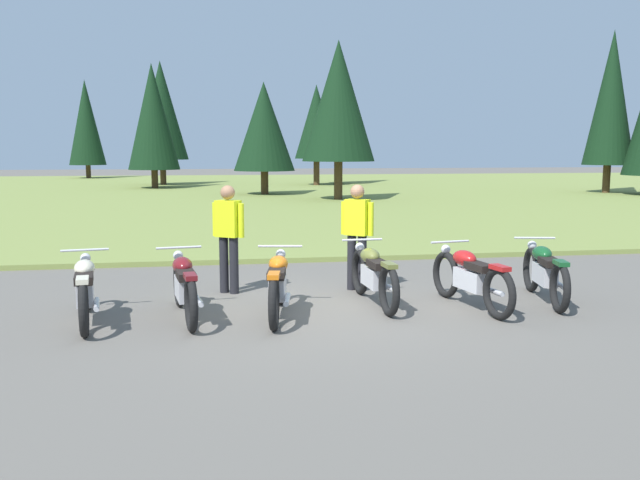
{
  "coord_description": "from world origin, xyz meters",
  "views": [
    {
      "loc": [
        -1.54,
        -8.89,
        2.2
      ],
      "look_at": [
        0.0,
        0.6,
        0.9
      ],
      "focal_mm": 37.39,
      "sensor_mm": 36.0,
      "label": 1
    }
  ],
  "objects_px": {
    "motorcycle_red": "(470,277)",
    "motorcycle_maroon": "(184,286)",
    "motorcycle_british_green": "(545,272)",
    "rider_in_hivis_vest": "(228,232)",
    "motorcycle_orange": "(278,284)",
    "motorcycle_cream": "(85,289)",
    "rider_checking_bike": "(357,231)",
    "motorcycle_olive": "(373,274)"
  },
  "relations": [
    {
      "from": "motorcycle_maroon",
      "to": "motorcycle_red",
      "type": "height_order",
      "value": "same"
    },
    {
      "from": "motorcycle_maroon",
      "to": "motorcycle_british_green",
      "type": "xyz_separation_m",
      "value": [
        5.16,
        0.17,
        0.0
      ]
    },
    {
      "from": "motorcycle_red",
      "to": "motorcycle_british_green",
      "type": "bearing_deg",
      "value": 9.56
    },
    {
      "from": "rider_in_hivis_vest",
      "to": "rider_checking_bike",
      "type": "distance_m",
      "value": 2.0
    },
    {
      "from": "motorcycle_olive",
      "to": "rider_checking_bike",
      "type": "relative_size",
      "value": 1.26
    },
    {
      "from": "motorcycle_maroon",
      "to": "rider_in_hivis_vest",
      "type": "bearing_deg",
      "value": 67.33
    },
    {
      "from": "motorcycle_red",
      "to": "motorcycle_olive",
      "type": "bearing_deg",
      "value": 161.98
    },
    {
      "from": "motorcycle_orange",
      "to": "motorcycle_red",
      "type": "relative_size",
      "value": 1.0
    },
    {
      "from": "motorcycle_cream",
      "to": "rider_in_hivis_vest",
      "type": "distance_m",
      "value": 2.45
    },
    {
      "from": "motorcycle_british_green",
      "to": "motorcycle_red",
      "type": "bearing_deg",
      "value": -170.44
    },
    {
      "from": "motorcycle_maroon",
      "to": "rider_checking_bike",
      "type": "distance_m",
      "value": 3.0
    },
    {
      "from": "motorcycle_cream",
      "to": "motorcycle_olive",
      "type": "bearing_deg",
      "value": 5.99
    },
    {
      "from": "motorcycle_cream",
      "to": "motorcycle_orange",
      "type": "distance_m",
      "value": 2.47
    },
    {
      "from": "motorcycle_cream",
      "to": "rider_checking_bike",
      "type": "height_order",
      "value": "rider_checking_bike"
    },
    {
      "from": "motorcycle_british_green",
      "to": "rider_in_hivis_vest",
      "type": "relative_size",
      "value": 1.24
    },
    {
      "from": "motorcycle_cream",
      "to": "rider_checking_bike",
      "type": "xyz_separation_m",
      "value": [
        3.86,
        1.4,
        0.51
      ]
    },
    {
      "from": "motorcycle_maroon",
      "to": "motorcycle_olive",
      "type": "xyz_separation_m",
      "value": [
        2.64,
        0.38,
        0.0
      ]
    },
    {
      "from": "motorcycle_british_green",
      "to": "rider_checking_bike",
      "type": "height_order",
      "value": "rider_checking_bike"
    },
    {
      "from": "motorcycle_maroon",
      "to": "rider_checking_bike",
      "type": "bearing_deg",
      "value": 27.67
    },
    {
      "from": "motorcycle_maroon",
      "to": "motorcycle_olive",
      "type": "distance_m",
      "value": 2.67
    },
    {
      "from": "motorcycle_maroon",
      "to": "motorcycle_british_green",
      "type": "height_order",
      "value": "same"
    },
    {
      "from": "motorcycle_olive",
      "to": "motorcycle_red",
      "type": "height_order",
      "value": "same"
    },
    {
      "from": "motorcycle_british_green",
      "to": "rider_in_hivis_vest",
      "type": "xyz_separation_m",
      "value": [
        -4.54,
        1.32,
        0.51
      ]
    },
    {
      "from": "motorcycle_orange",
      "to": "motorcycle_olive",
      "type": "bearing_deg",
      "value": 18.55
    },
    {
      "from": "motorcycle_british_green",
      "to": "rider_checking_bike",
      "type": "xyz_separation_m",
      "value": [
        -2.54,
        1.21,
        0.51
      ]
    },
    {
      "from": "motorcycle_red",
      "to": "rider_in_hivis_vest",
      "type": "distance_m",
      "value": 3.68
    },
    {
      "from": "motorcycle_orange",
      "to": "motorcycle_maroon",
      "type": "bearing_deg",
      "value": 175.5
    },
    {
      "from": "motorcycle_maroon",
      "to": "motorcycle_red",
      "type": "bearing_deg",
      "value": -0.58
    },
    {
      "from": "motorcycle_british_green",
      "to": "rider_checking_bike",
      "type": "bearing_deg",
      "value": 154.64
    },
    {
      "from": "motorcycle_british_green",
      "to": "rider_in_hivis_vest",
      "type": "bearing_deg",
      "value": 163.83
    },
    {
      "from": "motorcycle_cream",
      "to": "motorcycle_orange",
      "type": "relative_size",
      "value": 1.0
    },
    {
      "from": "motorcycle_maroon",
      "to": "motorcycle_olive",
      "type": "relative_size",
      "value": 1.0
    },
    {
      "from": "motorcycle_cream",
      "to": "motorcycle_maroon",
      "type": "height_order",
      "value": "same"
    },
    {
      "from": "motorcycle_olive",
      "to": "motorcycle_red",
      "type": "xyz_separation_m",
      "value": [
        1.29,
        -0.42,
        0.0
      ]
    },
    {
      "from": "motorcycle_red",
      "to": "motorcycle_maroon",
      "type": "bearing_deg",
      "value": 179.42
    },
    {
      "from": "motorcycle_cream",
      "to": "motorcycle_olive",
      "type": "distance_m",
      "value": 3.91
    },
    {
      "from": "motorcycle_cream",
      "to": "motorcycle_british_green",
      "type": "distance_m",
      "value": 6.41
    },
    {
      "from": "rider_in_hivis_vest",
      "to": "motorcycle_olive",
      "type": "bearing_deg",
      "value": -28.62
    },
    {
      "from": "motorcycle_maroon",
      "to": "motorcycle_orange",
      "type": "distance_m",
      "value": 1.23
    },
    {
      "from": "motorcycle_red",
      "to": "motorcycle_british_green",
      "type": "xyz_separation_m",
      "value": [
        1.23,
        0.21,
        0.0
      ]
    },
    {
      "from": "motorcycle_cream",
      "to": "motorcycle_olive",
      "type": "relative_size",
      "value": 0.99
    },
    {
      "from": "motorcycle_red",
      "to": "motorcycle_british_green",
      "type": "distance_m",
      "value": 1.24
    }
  ]
}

